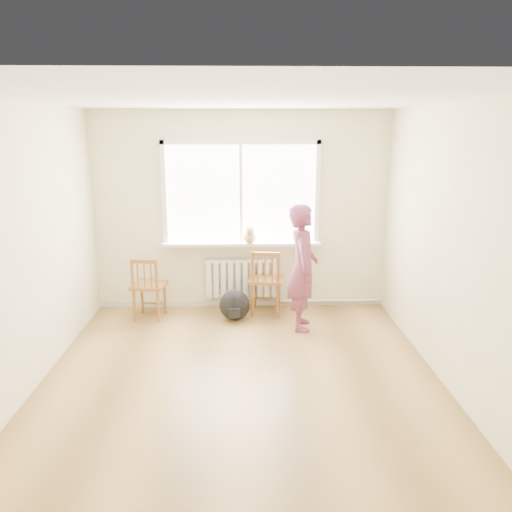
{
  "coord_description": "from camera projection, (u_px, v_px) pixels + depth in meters",
  "views": [
    {
      "loc": [
        0.04,
        -4.49,
        2.44
      ],
      "look_at": [
        0.18,
        1.2,
        0.99
      ],
      "focal_mm": 35.0,
      "sensor_mm": 36.0,
      "label": 1
    }
  ],
  "objects": [
    {
      "name": "baseboard",
      "position": [
        242.0,
        303.0,
        7.11
      ],
      "size": [
        4.0,
        0.03,
        0.08
      ],
      "primitive_type": "cube",
      "color": "beige",
      "rests_on": "ground"
    },
    {
      "name": "person",
      "position": [
        303.0,
        268.0,
        6.15
      ],
      "size": [
        0.41,
        0.59,
        1.57
      ],
      "primitive_type": "imported",
      "rotation": [
        0.0,
        0.0,
        1.51
      ],
      "color": "#B73D4E",
      "rests_on": "floor"
    },
    {
      "name": "ceiling",
      "position": [
        239.0,
        98.0,
        4.29
      ],
      "size": [
        4.5,
        4.5,
        0.0
      ],
      "primitive_type": "plane",
      "rotation": [
        3.14,
        0.0,
        0.0
      ],
      "color": "white",
      "rests_on": "back_wall"
    },
    {
      "name": "window",
      "position": [
        241.0,
        189.0,
        6.7
      ],
      "size": [
        2.12,
        0.05,
        1.42
      ],
      "color": "white",
      "rests_on": "back_wall"
    },
    {
      "name": "floor",
      "position": [
        241.0,
        383.0,
        4.95
      ],
      "size": [
        4.5,
        4.5,
        0.0
      ],
      "primitive_type": "plane",
      "color": "#A87D45",
      "rests_on": "ground"
    },
    {
      "name": "back_wall",
      "position": [
        241.0,
        212.0,
        6.8
      ],
      "size": [
        4.0,
        0.01,
        2.7
      ],
      "primitive_type": "cube",
      "color": "beige",
      "rests_on": "ground"
    },
    {
      "name": "heating_pipe",
      "position": [
        330.0,
        301.0,
        7.08
      ],
      "size": [
        1.4,
        0.04,
        0.04
      ],
      "primitive_type": "cylinder",
      "rotation": [
        0.0,
        1.57,
        0.0
      ],
      "color": "silver",
      "rests_on": "back_wall"
    },
    {
      "name": "chair_right",
      "position": [
        266.0,
        282.0,
        6.68
      ],
      "size": [
        0.49,
        0.47,
        0.9
      ],
      "rotation": [
        0.0,
        0.0,
        3.02
      ],
      "color": "brown",
      "rests_on": "floor"
    },
    {
      "name": "backpack",
      "position": [
        235.0,
        305.0,
        6.54
      ],
      "size": [
        0.49,
        0.44,
        0.41
      ],
      "primitive_type": "ellipsoid",
      "rotation": [
        0.0,
        0.0,
        0.42
      ],
      "color": "black",
      "rests_on": "floor"
    },
    {
      "name": "cat",
      "position": [
        250.0,
        235.0,
        6.68
      ],
      "size": [
        0.19,
        0.41,
        0.28
      ],
      "rotation": [
        0.0,
        0.0,
        0.02
      ],
      "color": "beige",
      "rests_on": "windowsill"
    },
    {
      "name": "windowsill",
      "position": [
        241.0,
        244.0,
        6.79
      ],
      "size": [
        2.15,
        0.22,
        0.04
      ],
      "primitive_type": "cube",
      "color": "white",
      "rests_on": "back_wall"
    },
    {
      "name": "chair_left",
      "position": [
        148.0,
        288.0,
        6.52
      ],
      "size": [
        0.46,
        0.45,
        0.85
      ],
      "rotation": [
        0.0,
        0.0,
        3.02
      ],
      "color": "brown",
      "rests_on": "floor"
    },
    {
      "name": "radiator",
      "position": [
        242.0,
        278.0,
        6.93
      ],
      "size": [
        1.0,
        0.12,
        0.55
      ],
      "color": "white",
      "rests_on": "back_wall"
    }
  ]
}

